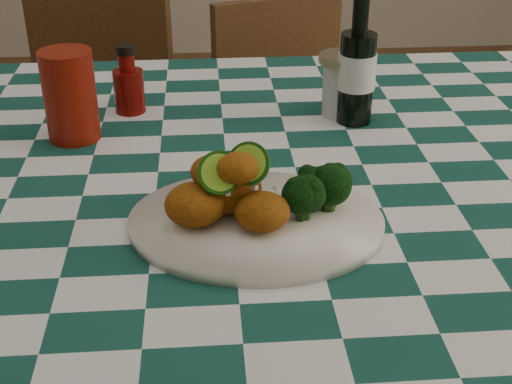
{
  "coord_description": "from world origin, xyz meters",
  "views": [
    {
      "loc": [
        -0.03,
        -0.95,
        1.27
      ],
      "look_at": [
        0.03,
        -0.17,
        0.84
      ],
      "focal_mm": 50.0,
      "sensor_mm": 36.0,
      "label": 1
    }
  ],
  "objects_px": {
    "dining_table": "(231,368)",
    "beer_bottle": "(358,58)",
    "wooden_chair_right": "(304,163)",
    "wooden_chair_left": "(82,162)",
    "red_tumbler": "(70,96)",
    "fried_chicken_pile": "(237,186)",
    "ketchup_bottle": "(128,79)",
    "mason_jar": "(344,85)",
    "plate": "(256,223)"
  },
  "relations": [
    {
      "from": "dining_table",
      "to": "wooden_chair_right",
      "type": "xyz_separation_m",
      "value": [
        0.23,
        0.76,
        0.01
      ]
    },
    {
      "from": "plate",
      "to": "wooden_chair_left",
      "type": "distance_m",
      "value": 1.07
    },
    {
      "from": "plate",
      "to": "wooden_chair_right",
      "type": "height_order",
      "value": "wooden_chair_right"
    },
    {
      "from": "fried_chicken_pile",
      "to": "wooden_chair_right",
      "type": "relative_size",
      "value": 0.18
    },
    {
      "from": "mason_jar",
      "to": "wooden_chair_left",
      "type": "xyz_separation_m",
      "value": [
        -0.57,
        0.56,
        -0.4
      ]
    },
    {
      "from": "red_tumbler",
      "to": "mason_jar",
      "type": "relative_size",
      "value": 1.36
    },
    {
      "from": "ketchup_bottle",
      "to": "beer_bottle",
      "type": "bearing_deg",
      "value": -10.79
    },
    {
      "from": "red_tumbler",
      "to": "wooden_chair_left",
      "type": "bearing_deg",
      "value": 100.43
    },
    {
      "from": "dining_table",
      "to": "beer_bottle",
      "type": "distance_m",
      "value": 0.58
    },
    {
      "from": "mason_jar",
      "to": "wooden_chair_left",
      "type": "relative_size",
      "value": 0.12
    },
    {
      "from": "red_tumbler",
      "to": "mason_jar",
      "type": "distance_m",
      "value": 0.46
    },
    {
      "from": "dining_table",
      "to": "mason_jar",
      "type": "bearing_deg",
      "value": 43.19
    },
    {
      "from": "mason_jar",
      "to": "plate",
      "type": "bearing_deg",
      "value": -116.0
    },
    {
      "from": "red_tumbler",
      "to": "beer_bottle",
      "type": "xyz_separation_m",
      "value": [
        0.47,
        0.03,
        0.04
      ]
    },
    {
      "from": "dining_table",
      "to": "mason_jar",
      "type": "distance_m",
      "value": 0.53
    },
    {
      "from": "plate",
      "to": "wooden_chair_left",
      "type": "relative_size",
      "value": 0.38
    },
    {
      "from": "plate",
      "to": "wooden_chair_left",
      "type": "xyz_separation_m",
      "value": [
        -0.39,
        0.93,
        -0.36
      ]
    },
    {
      "from": "fried_chicken_pile",
      "to": "wooden_chair_left",
      "type": "relative_size",
      "value": 0.17
    },
    {
      "from": "wooden_chair_right",
      "to": "dining_table",
      "type": "bearing_deg",
      "value": -128.09
    },
    {
      "from": "red_tumbler",
      "to": "beer_bottle",
      "type": "distance_m",
      "value": 0.47
    },
    {
      "from": "beer_bottle",
      "to": "wooden_chair_right",
      "type": "relative_size",
      "value": 0.27
    },
    {
      "from": "wooden_chair_left",
      "to": "wooden_chair_right",
      "type": "relative_size",
      "value": 1.07
    },
    {
      "from": "red_tumbler",
      "to": "beer_bottle",
      "type": "relative_size",
      "value": 0.66
    },
    {
      "from": "red_tumbler",
      "to": "wooden_chair_left",
      "type": "distance_m",
      "value": 0.76
    },
    {
      "from": "plate",
      "to": "wooden_chair_right",
      "type": "distance_m",
      "value": 1.03
    },
    {
      "from": "dining_table",
      "to": "fried_chicken_pile",
      "type": "xyz_separation_m",
      "value": [
        0.01,
        -0.17,
        0.46
      ]
    },
    {
      "from": "dining_table",
      "to": "beer_bottle",
      "type": "xyz_separation_m",
      "value": [
        0.22,
        0.17,
        0.5
      ]
    },
    {
      "from": "wooden_chair_right",
      "to": "wooden_chair_left",
      "type": "bearing_deg",
      "value": 159.53
    },
    {
      "from": "mason_jar",
      "to": "ketchup_bottle",
      "type": "bearing_deg",
      "value": 173.57
    },
    {
      "from": "wooden_chair_left",
      "to": "ketchup_bottle",
      "type": "bearing_deg",
      "value": -51.58
    },
    {
      "from": "fried_chicken_pile",
      "to": "ketchup_bottle",
      "type": "relative_size",
      "value": 1.2
    },
    {
      "from": "wooden_chair_left",
      "to": "beer_bottle",
      "type": "bearing_deg",
      "value": -27.83
    },
    {
      "from": "ketchup_bottle",
      "to": "wooden_chair_left",
      "type": "xyz_separation_m",
      "value": [
        -0.2,
        0.52,
        -0.41
      ]
    },
    {
      "from": "ketchup_bottle",
      "to": "wooden_chair_left",
      "type": "height_order",
      "value": "ketchup_bottle"
    },
    {
      "from": "ketchup_bottle",
      "to": "wooden_chair_right",
      "type": "bearing_deg",
      "value": 52.94
    },
    {
      "from": "fried_chicken_pile",
      "to": "ketchup_bottle",
      "type": "distance_m",
      "value": 0.44
    },
    {
      "from": "red_tumbler",
      "to": "plate",
      "type": "bearing_deg",
      "value": -48.15
    },
    {
      "from": "beer_bottle",
      "to": "mason_jar",
      "type": "bearing_deg",
      "value": 113.91
    },
    {
      "from": "plate",
      "to": "wooden_chair_right",
      "type": "relative_size",
      "value": 0.4
    },
    {
      "from": "red_tumbler",
      "to": "mason_jar",
      "type": "xyz_separation_m",
      "value": [
        0.45,
        0.06,
        -0.02
      ]
    },
    {
      "from": "red_tumbler",
      "to": "beer_bottle",
      "type": "height_order",
      "value": "beer_bottle"
    },
    {
      "from": "fried_chicken_pile",
      "to": "plate",
      "type": "bearing_deg",
      "value": 0.0
    },
    {
      "from": "ketchup_bottle",
      "to": "wooden_chair_right",
      "type": "distance_m",
      "value": 0.79
    },
    {
      "from": "dining_table",
      "to": "red_tumbler",
      "type": "distance_m",
      "value": 0.54
    },
    {
      "from": "red_tumbler",
      "to": "ketchup_bottle",
      "type": "xyz_separation_m",
      "value": [
        0.08,
        0.11,
        -0.01
      ]
    },
    {
      "from": "ketchup_bottle",
      "to": "mason_jar",
      "type": "distance_m",
      "value": 0.37
    },
    {
      "from": "beer_bottle",
      "to": "fried_chicken_pile",
      "type": "bearing_deg",
      "value": -122.77
    },
    {
      "from": "wooden_chair_right",
      "to": "ketchup_bottle",
      "type": "bearing_deg",
      "value": -148.1
    },
    {
      "from": "dining_table",
      "to": "ketchup_bottle",
      "type": "bearing_deg",
      "value": 123.87
    },
    {
      "from": "mason_jar",
      "to": "red_tumbler",
      "type": "bearing_deg",
      "value": -171.89
    }
  ]
}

